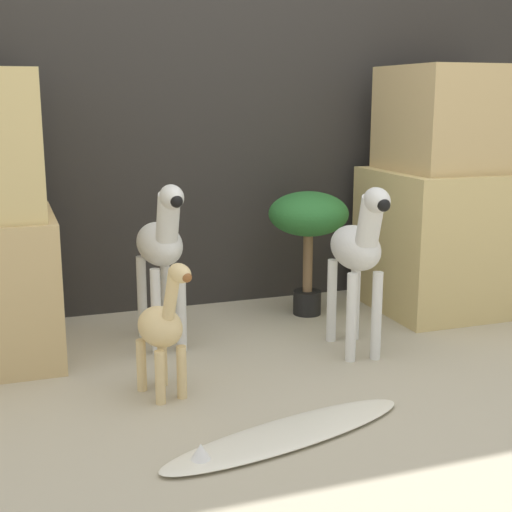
# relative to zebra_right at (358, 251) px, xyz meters

# --- Properties ---
(ground_plane) EXTENTS (14.00, 14.00, 0.00)m
(ground_plane) POSITION_rel_zebra_right_xyz_m (-0.40, -0.33, -0.45)
(ground_plane) COLOR #B2A88E
(wall_back) EXTENTS (6.40, 0.08, 2.20)m
(wall_back) POSITION_rel_zebra_right_xyz_m (-0.40, 0.96, 0.65)
(wall_back) COLOR #2D2B28
(wall_back) RESTS_ON ground_plane
(rock_pillar_right) EXTENTS (0.86, 0.68, 1.23)m
(rock_pillar_right) POSITION_rel_zebra_right_xyz_m (0.82, 0.47, 0.12)
(rock_pillar_right) COLOR #D1B775
(rock_pillar_right) RESTS_ON ground_plane
(zebra_right) EXTENTS (0.23, 0.51, 0.74)m
(zebra_right) POSITION_rel_zebra_right_xyz_m (0.00, 0.00, 0.00)
(zebra_right) COLOR silver
(zebra_right) RESTS_ON ground_plane
(zebra_left) EXTENTS (0.20, 0.51, 0.74)m
(zebra_left) POSITION_rel_zebra_right_xyz_m (-0.76, 0.35, 0.00)
(zebra_left) COLOR silver
(zebra_left) RESTS_ON ground_plane
(giraffe_figurine) EXTENTS (0.20, 0.34, 0.53)m
(giraffe_figurine) POSITION_rel_zebra_right_xyz_m (-0.88, -0.18, -0.19)
(giraffe_figurine) COLOR #E0C184
(giraffe_figurine) RESTS_ON ground_plane
(potted_palm_front) EXTENTS (0.40, 0.40, 0.62)m
(potted_palm_front) POSITION_rel_zebra_right_xyz_m (0.03, 0.58, 0.03)
(potted_palm_front) COLOR black
(potted_palm_front) RESTS_ON ground_plane
(surfboard) EXTENTS (0.95, 0.42, 0.07)m
(surfboard) POSITION_rel_zebra_right_xyz_m (-0.58, -0.64, -0.44)
(surfboard) COLOR silver
(surfboard) RESTS_ON ground_plane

